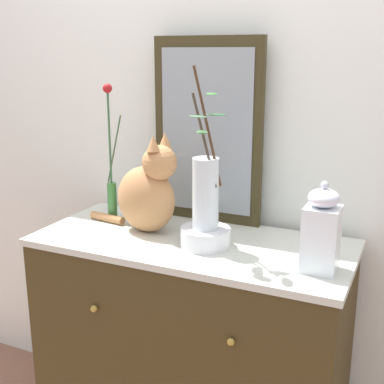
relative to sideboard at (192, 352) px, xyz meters
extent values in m
cube|color=white|center=(0.00, 0.33, 0.83)|extent=(4.40, 0.08, 2.60)
cube|color=#3C2F15|center=(0.00, 0.00, -0.01)|extent=(1.13, 0.51, 0.91)
cube|color=beige|center=(0.00, 0.00, 0.45)|extent=(1.15, 0.52, 0.02)
sphere|color=#B79338|center=(-0.25, -0.27, 0.26)|extent=(0.02, 0.02, 0.02)
sphere|color=#B79338|center=(0.25, -0.27, 0.26)|extent=(0.02, 0.02, 0.02)
cube|color=#362E17|center=(-0.04, 0.24, 0.83)|extent=(0.45, 0.03, 0.72)
cube|color=gray|center=(-0.04, 0.22, 0.83)|extent=(0.38, 0.01, 0.63)
ellipsoid|color=#BA814F|center=(-0.20, 0.02, 0.59)|extent=(0.26, 0.19, 0.25)
sphere|color=#BA814F|center=(-0.13, 0.01, 0.74)|extent=(0.13, 0.13, 0.13)
cone|color=#BA814F|center=(-0.13, 0.04, 0.82)|extent=(0.05, 0.05, 0.06)
cone|color=#BA814F|center=(-0.14, -0.03, 0.82)|extent=(0.05, 0.05, 0.06)
cylinder|color=#BA814F|center=(-0.40, 0.04, 0.48)|extent=(0.16, 0.05, 0.03)
cylinder|color=#367435|center=(-0.39, 0.08, 0.54)|extent=(0.04, 0.04, 0.15)
cylinder|color=#325B36|center=(-0.39, 0.08, 0.80)|extent=(0.01, 0.01, 0.35)
sphere|color=#A8171A|center=(-0.39, 0.08, 0.99)|extent=(0.04, 0.04, 0.04)
cylinder|color=#385331|center=(-0.37, 0.08, 0.76)|extent=(0.07, 0.01, 0.27)
cylinder|color=silver|center=(0.07, -0.04, 0.50)|extent=(0.18, 0.18, 0.07)
cylinder|color=silver|center=(0.07, -0.04, 0.66)|extent=(0.09, 0.09, 0.25)
cylinder|color=#492E1B|center=(0.08, -0.05, 0.89)|extent=(0.08, 0.07, 0.40)
ellipsoid|color=#2A512E|center=(0.12, -0.08, 0.93)|extent=(0.08, 0.05, 0.01)
ellipsoid|color=#336432|center=(0.12, -0.12, 1.00)|extent=(0.06, 0.08, 0.01)
cylinder|color=#42372C|center=(0.07, -0.06, 0.84)|extent=(0.09, 0.02, 0.31)
ellipsoid|color=#396435|center=(0.08, -0.10, 0.88)|extent=(0.07, 0.08, 0.01)
ellipsoid|color=#385839|center=(0.08, -0.14, 0.93)|extent=(0.08, 0.05, 0.01)
cube|color=white|center=(0.47, -0.08, 0.57)|extent=(0.11, 0.11, 0.21)
ellipsoid|color=white|center=(0.47, -0.08, 0.70)|extent=(0.10, 0.10, 0.06)
sphere|color=silver|center=(0.47, -0.08, 0.74)|extent=(0.02, 0.02, 0.02)
camera|label=1|loc=(0.73, -1.59, 1.13)|focal=48.04mm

